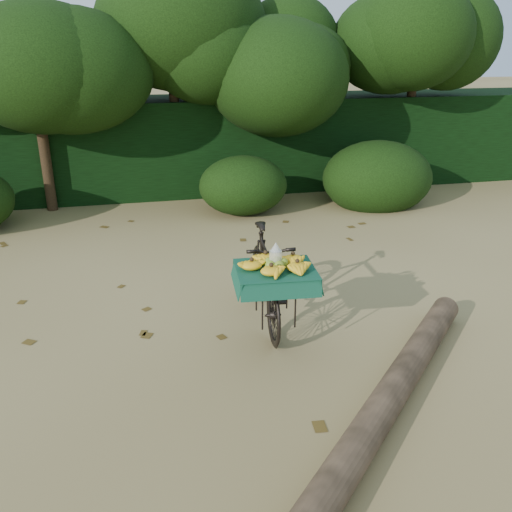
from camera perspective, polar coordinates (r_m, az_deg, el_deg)
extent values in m
plane|color=tan|center=(5.45, -7.68, -9.56)|extent=(80.00, 80.00, 0.00)
imported|color=black|center=(5.68, 0.96, -2.22)|extent=(0.61, 1.72, 1.01)
cube|color=black|center=(5.01, 2.08, -1.55)|extent=(0.40, 0.47, 0.03)
cube|color=#165339|center=(5.00, 2.08, -1.38)|extent=(0.78, 0.67, 0.01)
ellipsoid|color=olive|center=(5.00, 2.89, -0.77)|extent=(0.10, 0.08, 0.11)
ellipsoid|color=olive|center=(5.04, 2.22, -0.56)|extent=(0.10, 0.08, 0.11)
ellipsoid|color=olive|center=(5.01, 1.37, -0.70)|extent=(0.10, 0.08, 0.11)
ellipsoid|color=olive|center=(4.94, 1.51, -1.01)|extent=(0.10, 0.08, 0.11)
ellipsoid|color=olive|center=(4.93, 2.46, -1.06)|extent=(0.10, 0.08, 0.11)
cylinder|color=#EAE5C6|center=(4.97, 2.08, -0.27)|extent=(0.12, 0.12, 0.15)
cylinder|color=brown|center=(4.68, 14.03, -13.93)|extent=(2.73, 2.76, 0.26)
cube|color=black|center=(11.13, -11.27, 11.31)|extent=(26.00, 1.80, 1.80)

